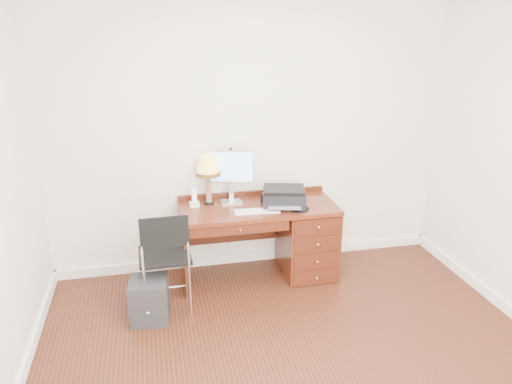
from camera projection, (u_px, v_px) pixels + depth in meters
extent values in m
plane|color=#33150B|center=(299.00, 364.00, 3.75)|extent=(4.00, 4.00, 0.00)
plane|color=silver|center=(251.00, 137.00, 4.92)|extent=(4.00, 0.00, 4.00)
cube|color=white|center=(252.00, 256.00, 5.34)|extent=(4.00, 0.03, 0.10)
cube|color=#582112|center=(259.00, 208.00, 4.80)|extent=(1.50, 0.65, 0.04)
cube|color=#582112|center=(307.00, 239.00, 5.02)|extent=(0.50, 0.61, 0.71)
cube|color=#582112|center=(184.00, 251.00, 4.77)|extent=(0.04, 0.61, 0.71)
cube|color=#461A0E|center=(229.00, 224.00, 5.11)|extent=(0.96, 0.03, 0.39)
cube|color=#461A0E|center=(240.00, 229.00, 4.49)|extent=(0.91, 0.03, 0.09)
sphere|color=#BF8C3F|center=(318.00, 253.00, 4.72)|extent=(0.03, 0.03, 0.03)
cube|color=silver|center=(231.00, 202.00, 4.89)|extent=(0.23, 0.19, 0.01)
cube|color=silver|center=(230.00, 192.00, 4.90)|extent=(0.05, 0.04, 0.16)
cube|color=silver|center=(230.00, 166.00, 4.80)|extent=(0.45, 0.14, 0.33)
cube|color=#4C8CF2|center=(231.00, 167.00, 4.78)|extent=(0.41, 0.10, 0.29)
cube|color=white|center=(257.00, 211.00, 4.65)|extent=(0.43, 0.15, 0.02)
cylinder|color=black|center=(299.00, 209.00, 4.71)|extent=(0.20, 0.20, 0.01)
ellipsoid|color=white|center=(299.00, 207.00, 4.71)|extent=(0.09, 0.06, 0.03)
cube|color=black|center=(284.00, 198.00, 4.79)|extent=(0.46, 0.40, 0.14)
cube|color=black|center=(284.00, 190.00, 4.76)|extent=(0.44, 0.38, 0.04)
cylinder|color=black|center=(209.00, 202.00, 4.86)|extent=(0.10, 0.10, 0.02)
cone|color=brown|center=(209.00, 188.00, 4.81)|extent=(0.06, 0.06, 0.29)
cone|color=#ECBE4A|center=(208.00, 164.00, 4.73)|extent=(0.24, 0.24, 0.18)
cylinder|color=#593814|center=(208.00, 173.00, 4.76)|extent=(0.24, 0.24, 0.04)
cube|color=white|center=(194.00, 204.00, 4.78)|extent=(0.09, 0.09, 0.04)
cube|color=white|center=(194.00, 195.00, 4.75)|extent=(0.05, 0.06, 0.15)
cylinder|color=black|center=(265.00, 198.00, 4.87)|extent=(0.08, 0.08, 0.10)
cube|color=black|center=(165.00, 255.00, 4.36)|extent=(0.45, 0.45, 0.03)
cube|color=black|center=(164.00, 232.00, 4.06)|extent=(0.40, 0.04, 0.27)
cylinder|color=silver|center=(145.00, 273.00, 4.58)|extent=(0.02, 0.02, 0.50)
cylinder|color=silver|center=(186.00, 269.00, 4.65)|extent=(0.02, 0.02, 0.50)
cylinder|color=silver|center=(145.00, 294.00, 4.23)|extent=(0.02, 0.02, 0.50)
cylinder|color=silver|center=(190.00, 289.00, 4.31)|extent=(0.02, 0.02, 0.50)
cylinder|color=silver|center=(141.00, 244.00, 4.06)|extent=(0.02, 0.02, 0.44)
cylinder|color=silver|center=(187.00, 240.00, 4.13)|extent=(0.02, 0.02, 0.44)
cube|color=black|center=(149.00, 300.00, 4.26)|extent=(0.35, 0.35, 0.37)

